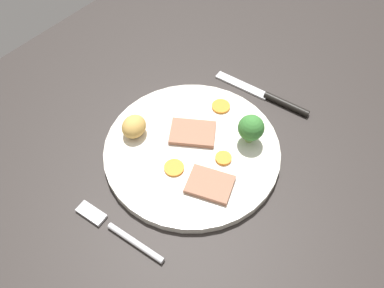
% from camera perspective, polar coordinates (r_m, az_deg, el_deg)
% --- Properties ---
extents(dining_table, '(1.20, 0.84, 0.04)m').
position_cam_1_polar(dining_table, '(0.69, 0.08, -0.25)').
color(dining_table, '#2B2623').
rests_on(dining_table, ground).
extents(dinner_plate, '(0.28, 0.28, 0.01)m').
position_cam_1_polar(dinner_plate, '(0.65, 0.00, -0.89)').
color(dinner_plate, silver).
rests_on(dinner_plate, dining_table).
extents(meat_slice_main, '(0.08, 0.09, 0.01)m').
position_cam_1_polar(meat_slice_main, '(0.66, -0.07, 1.82)').
color(meat_slice_main, '#9E664C').
rests_on(meat_slice_main, dinner_plate).
extents(meat_slice_under, '(0.07, 0.08, 0.01)m').
position_cam_1_polar(meat_slice_under, '(0.61, 2.53, -5.71)').
color(meat_slice_under, '#9E664C').
rests_on(meat_slice_under, dinner_plate).
extents(roast_potato_left, '(0.05, 0.05, 0.03)m').
position_cam_1_polar(roast_potato_left, '(0.66, -8.20, 2.46)').
color(roast_potato_left, tan).
rests_on(roast_potato_left, dinner_plate).
extents(carrot_coin_front, '(0.03, 0.03, 0.00)m').
position_cam_1_polar(carrot_coin_front, '(0.62, -2.55, -3.37)').
color(carrot_coin_front, orange).
rests_on(carrot_coin_front, dinner_plate).
extents(carrot_coin_back, '(0.03, 0.03, 0.00)m').
position_cam_1_polar(carrot_coin_back, '(0.70, 3.99, 5.38)').
color(carrot_coin_back, orange).
rests_on(carrot_coin_back, dinner_plate).
extents(carrot_coin_side, '(0.03, 0.03, 0.01)m').
position_cam_1_polar(carrot_coin_side, '(0.63, 4.45, -2.00)').
color(carrot_coin_side, orange).
rests_on(carrot_coin_side, dinner_plate).
extents(broccoli_floret, '(0.04, 0.04, 0.05)m').
position_cam_1_polar(broccoli_floret, '(0.64, 8.33, 2.24)').
color(broccoli_floret, '#8CB766').
rests_on(broccoli_floret, dinner_plate).
extents(fork, '(0.03, 0.15, 0.01)m').
position_cam_1_polar(fork, '(0.60, -10.57, -11.88)').
color(fork, silver).
rests_on(fork, dining_table).
extents(knife, '(0.03, 0.19, 0.01)m').
position_cam_1_polar(knife, '(0.74, 10.86, 6.53)').
color(knife, black).
rests_on(knife, dining_table).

